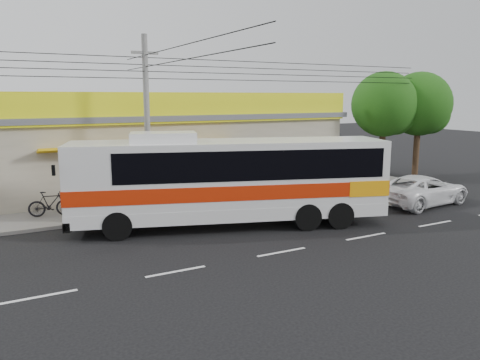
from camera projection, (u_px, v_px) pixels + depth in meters
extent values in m
plane|color=black|center=(248.00, 234.00, 18.86)|extent=(120.00, 120.00, 0.00)
cube|color=slate|center=(191.00, 203.00, 24.06)|extent=(30.00, 3.20, 0.15)
cube|color=gray|center=(155.00, 153.00, 28.56)|extent=(22.00, 8.00, 4.20)
cube|color=#525359|center=(154.00, 116.00, 28.16)|extent=(22.60, 8.60, 0.30)
cube|color=#F0F615|center=(178.00, 108.00, 24.49)|extent=(22.00, 0.24, 1.60)
cube|color=#B90A18|center=(141.00, 108.00, 23.53)|extent=(9.00, 0.10, 1.20)
cube|color=#167D35|center=(283.00, 107.00, 27.49)|extent=(2.40, 0.10, 1.10)
cube|color=navy|center=(319.00, 106.00, 28.75)|extent=(2.20, 0.10, 1.10)
cube|color=#EAB40D|center=(143.00, 146.00, 23.74)|extent=(10.00, 1.20, 0.37)
cube|color=silver|center=(230.00, 178.00, 19.74)|extent=(13.32, 6.65, 3.17)
cube|color=red|center=(230.00, 187.00, 19.81)|extent=(13.37, 6.70, 0.60)
cube|color=orange|center=(356.00, 183.00, 20.80)|extent=(2.53, 3.20, 0.66)
cube|color=black|center=(248.00, 161.00, 19.75)|extent=(11.25, 6.01, 1.20)
cube|color=black|center=(69.00, 171.00, 18.52)|extent=(0.91, 2.34, 1.64)
cube|color=silver|center=(163.00, 137.00, 18.95)|extent=(2.97, 2.27, 0.39)
cylinder|color=black|center=(117.00, 226.00, 18.01)|extent=(1.19, 0.68, 1.14)
cylinder|color=black|center=(122.00, 211.00, 20.40)|extent=(1.19, 0.68, 1.14)
cylinder|color=black|center=(340.00, 215.00, 19.59)|extent=(1.19, 0.68, 1.14)
cylinder|color=black|center=(320.00, 202.00, 21.98)|extent=(1.19, 0.68, 1.14)
imported|color=black|center=(50.00, 204.00, 21.03)|extent=(1.98, 0.92, 1.15)
imported|color=white|center=(422.00, 190.00, 23.99)|extent=(5.68, 3.06, 1.51)
cylinder|color=slate|center=(147.00, 126.00, 21.73)|extent=(0.27, 0.27, 8.26)
cube|color=slate|center=(145.00, 53.00, 21.15)|extent=(1.24, 0.12, 0.12)
cylinder|color=black|center=(416.00, 150.00, 32.22)|extent=(0.41, 0.41, 3.63)
sphere|color=#16490F|center=(419.00, 104.00, 31.66)|extent=(4.31, 4.31, 4.31)
sphere|color=#16490F|center=(430.00, 114.00, 31.80)|extent=(2.72, 2.72, 2.72)
cylinder|color=black|center=(382.00, 152.00, 31.51)|extent=(0.41, 0.41, 3.62)
sphere|color=#16490F|center=(384.00, 104.00, 30.96)|extent=(4.30, 4.30, 4.30)
sphere|color=#16490F|center=(395.00, 114.00, 31.10)|extent=(2.72, 2.72, 2.72)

